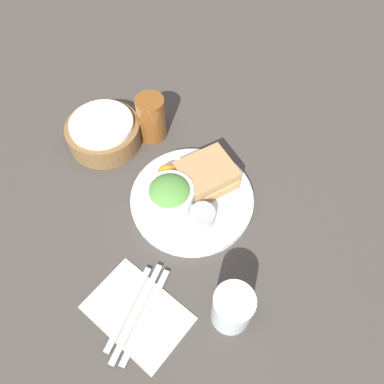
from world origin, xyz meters
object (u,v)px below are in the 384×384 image
(salad_bowl, at_px, (170,195))
(spoon, at_px, (129,308))
(dressing_cup, at_px, (202,216))
(fork, at_px, (146,316))
(knife, at_px, (137,312))
(water_glass, at_px, (232,308))
(plate, at_px, (192,199))
(drink_glass, at_px, (151,118))
(sandwich, at_px, (206,175))
(bread_basket, at_px, (104,132))

(salad_bowl, relative_size, spoon, 0.60)
(dressing_cup, bearing_deg, fork, -169.66)
(fork, bearing_deg, knife, -90.00)
(dressing_cup, relative_size, water_glass, 0.56)
(plate, height_order, fork, plate)
(fork, distance_m, water_glass, 0.16)
(spoon, bearing_deg, drink_glass, -160.22)
(sandwich, relative_size, knife, 0.72)
(plate, xyz_separation_m, knife, (-0.26, -0.08, -0.00))
(bread_basket, distance_m, spoon, 0.43)
(plate, distance_m, water_glass, 0.26)
(salad_bowl, relative_size, bread_basket, 0.58)
(drink_glass, height_order, knife, drink_glass)
(spoon, bearing_deg, dressing_cup, 164.86)
(drink_glass, distance_m, bread_basket, 0.12)
(knife, bearing_deg, spoon, -90.00)
(sandwich, relative_size, dressing_cup, 2.67)
(sandwich, distance_m, bread_basket, 0.28)
(drink_glass, xyz_separation_m, bread_basket, (-0.09, 0.08, -0.03))
(plate, height_order, sandwich, sandwich)
(dressing_cup, xyz_separation_m, drink_glass, (0.12, 0.25, 0.02))
(sandwich, relative_size, bread_basket, 0.81)
(bread_basket, relative_size, knife, 0.89)
(drink_glass, distance_m, knife, 0.45)
(fork, relative_size, spoon, 1.11)
(sandwich, relative_size, salad_bowl, 1.41)
(dressing_cup, bearing_deg, water_glass, -126.21)
(sandwich, relative_size, drink_glass, 1.25)
(sandwich, height_order, bread_basket, sandwich)
(plate, height_order, bread_basket, bread_basket)
(knife, bearing_deg, plate, -180.00)
(plate, xyz_separation_m, salad_bowl, (-0.04, 0.02, 0.05))
(plate, relative_size, spoon, 1.59)
(sandwich, bearing_deg, knife, -165.64)
(salad_bowl, bearing_deg, fork, -150.52)
(salad_bowl, relative_size, water_glass, 1.05)
(sandwich, xyz_separation_m, water_glass, (-0.20, -0.22, 0.00))
(dressing_cup, distance_m, spoon, 0.23)
(plate, height_order, salad_bowl, salad_bowl)
(knife, bearing_deg, salad_bowl, -171.34)
(sandwich, distance_m, fork, 0.32)
(drink_glass, xyz_separation_m, knife, (-0.35, -0.28, -0.05))
(sandwich, xyz_separation_m, salad_bowl, (-0.10, 0.02, 0.01))
(dressing_cup, bearing_deg, bread_basket, 84.43)
(bread_basket, relative_size, fork, 0.93)
(sandwich, height_order, salad_bowl, salad_bowl)
(salad_bowl, height_order, bread_basket, salad_bowl)
(salad_bowl, relative_size, fork, 0.54)
(bread_basket, bearing_deg, drink_glass, -39.57)
(drink_glass, bearing_deg, salad_bowl, -127.48)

